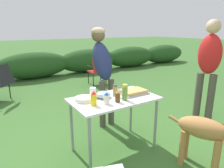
% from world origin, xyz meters
% --- Properties ---
extents(ground_plane, '(60.00, 60.00, 0.00)m').
position_xyz_m(ground_plane, '(0.00, 0.00, 0.00)').
color(ground_plane, '#3D6B2D').
extents(shrub_hedge, '(14.40, 0.90, 0.86)m').
position_xyz_m(shrub_hedge, '(-0.00, 4.86, 0.43)').
color(shrub_hedge, '#234C1E').
rests_on(shrub_hedge, ground).
extents(folding_table, '(1.10, 0.64, 0.74)m').
position_xyz_m(folding_table, '(0.00, 0.00, 0.66)').
color(folding_table, white).
rests_on(folding_table, ground).
extents(food_tray, '(0.37, 0.26, 0.06)m').
position_xyz_m(food_tray, '(0.32, 0.01, 0.77)').
color(food_tray, '#9E9EA3').
rests_on(food_tray, folding_table).
extents(plate_stack, '(0.22, 0.22, 0.05)m').
position_xyz_m(plate_stack, '(-0.37, 0.11, 0.76)').
color(plate_stack, white).
rests_on(plate_stack, folding_table).
extents(mixing_bowl, '(0.19, 0.19, 0.09)m').
position_xyz_m(mixing_bowl, '(-0.11, 0.08, 0.78)').
color(mixing_bowl, '#99B2CC').
rests_on(mixing_bowl, folding_table).
extents(paper_cup_stack, '(0.08, 0.08, 0.13)m').
position_xyz_m(paper_cup_stack, '(-0.21, 0.18, 0.80)').
color(paper_cup_stack, white).
rests_on(paper_cup_stack, folding_table).
extents(relish_jar, '(0.07, 0.07, 0.20)m').
position_xyz_m(relish_jar, '(0.07, -0.13, 0.84)').
color(relish_jar, olive).
rests_on(relish_jar, folding_table).
extents(mayo_bottle, '(0.07, 0.07, 0.14)m').
position_xyz_m(mayo_bottle, '(-0.19, -0.13, 0.81)').
color(mayo_bottle, silver).
rests_on(mayo_bottle, folding_table).
extents(mustard_bottle, '(0.07, 0.07, 0.17)m').
position_xyz_m(mustard_bottle, '(-0.34, -0.09, 0.82)').
color(mustard_bottle, yellow).
rests_on(mustard_bottle, folding_table).
extents(spice_jar, '(0.06, 0.06, 0.16)m').
position_xyz_m(spice_jar, '(0.05, 0.06, 0.82)').
color(spice_jar, '#B2893D').
rests_on(spice_jar, folding_table).
extents(beer_bottle, '(0.06, 0.06, 0.15)m').
position_xyz_m(beer_bottle, '(-0.04, -0.14, 0.81)').
color(beer_bottle, brown).
rests_on(beer_bottle, folding_table).
extents(standing_person_in_dark_puffer, '(0.34, 0.47, 1.62)m').
position_xyz_m(standing_person_in_dark_puffer, '(0.28, 0.79, 1.04)').
color(standing_person_in_dark_puffer, '#4C473D').
rests_on(standing_person_in_dark_puffer, ground).
extents(standing_person_in_navy_coat, '(0.38, 0.45, 1.75)m').
position_xyz_m(standing_person_in_navy_coat, '(1.90, -0.04, 1.05)').
color(standing_person_in_navy_coat, '#4C473D').
rests_on(standing_person_in_navy_coat, ground).
extents(dog, '(0.43, 0.84, 0.69)m').
position_xyz_m(dog, '(0.67, -0.89, 0.47)').
color(dog, '#B27A42').
rests_on(dog, ground).
extents(camp_chair_green_behind_table, '(0.52, 0.63, 0.83)m').
position_xyz_m(camp_chair_green_behind_table, '(1.36, 2.94, 0.47)').
color(camp_chair_green_behind_table, maroon).
rests_on(camp_chair_green_behind_table, ground).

